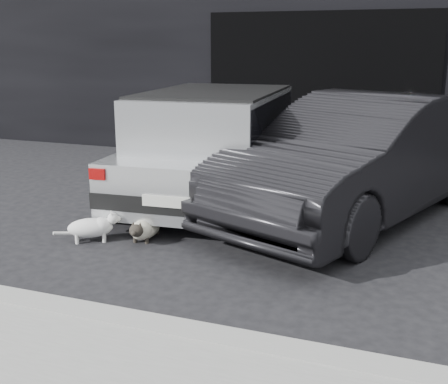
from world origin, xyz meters
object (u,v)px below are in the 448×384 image
(second_car, at_px, (360,158))
(silver_hatchback, at_px, (218,140))
(cat_siamese, at_px, (144,229))
(cat_white, at_px, (93,227))

(second_car, bearing_deg, silver_hatchback, -165.42)
(cat_siamese, bearing_deg, second_car, -147.32)
(second_car, distance_m, cat_white, 3.22)
(silver_hatchback, distance_m, cat_siamese, 1.98)
(second_car, height_order, cat_siamese, second_car)
(silver_hatchback, xyz_separation_m, cat_white, (-0.63, -2.09, -0.65))
(silver_hatchback, relative_size, cat_siamese, 5.22)
(silver_hatchback, relative_size, second_car, 0.92)
(silver_hatchback, height_order, second_car, second_car)
(cat_siamese, bearing_deg, cat_white, 19.11)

